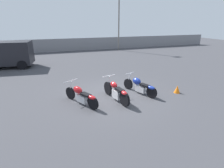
# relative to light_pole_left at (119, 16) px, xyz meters

# --- Properties ---
(ground_plane) EXTENTS (60.00, 60.00, 0.00)m
(ground_plane) POSITION_rel_light_pole_left_xyz_m (-5.62, -13.55, -4.14)
(ground_plane) COLOR #424247
(fence_back) EXTENTS (40.00, 0.04, 1.54)m
(fence_back) POSITION_rel_light_pole_left_xyz_m (-5.62, 1.10, -3.37)
(fence_back) COLOR gray
(fence_back) RESTS_ON ground_plane
(light_pole_left) EXTENTS (0.70, 0.35, 6.95)m
(light_pole_left) POSITION_rel_light_pole_left_xyz_m (0.00, 0.00, 0.00)
(light_pole_left) COLOR slate
(light_pole_left) RESTS_ON ground_plane
(motorcycle_slot_0) EXTENTS (1.25, 1.94, 0.96)m
(motorcycle_slot_0) POSITION_rel_light_pole_left_xyz_m (-7.19, -14.01, -3.73)
(motorcycle_slot_0) COLOR black
(motorcycle_slot_0) RESTS_ON ground_plane
(motorcycle_slot_1) EXTENTS (0.74, 2.15, 1.04)m
(motorcycle_slot_1) POSITION_rel_light_pole_left_xyz_m (-5.58, -14.14, -3.71)
(motorcycle_slot_1) COLOR black
(motorcycle_slot_1) RESTS_ON ground_plane
(motorcycle_slot_2) EXTENTS (0.99, 2.03, 0.95)m
(motorcycle_slot_2) POSITION_rel_light_pole_left_xyz_m (-4.15, -13.76, -3.73)
(motorcycle_slot_2) COLOR black
(motorcycle_slot_2) RESTS_ON ground_plane
(traffic_cone_near) EXTENTS (0.31, 0.31, 0.38)m
(traffic_cone_near) POSITION_rel_light_pole_left_xyz_m (-2.28, -14.32, -3.95)
(traffic_cone_near) COLOR orange
(traffic_cone_near) RESTS_ON ground_plane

